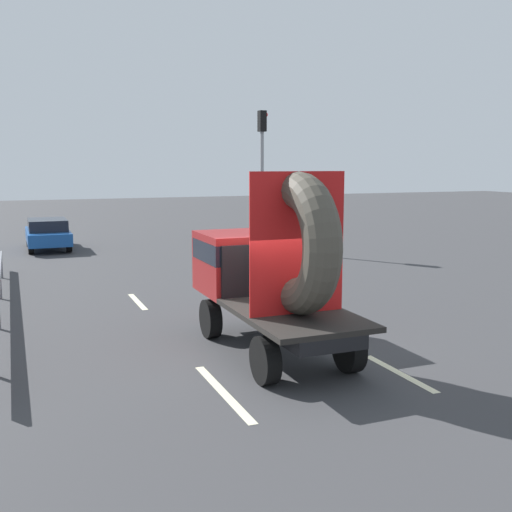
{
  "coord_description": "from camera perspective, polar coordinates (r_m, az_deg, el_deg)",
  "views": [
    {
      "loc": [
        -5.02,
        -10.56,
        3.84
      ],
      "look_at": [
        -0.16,
        1.44,
        1.89
      ],
      "focal_mm": 42.54,
      "sensor_mm": 36.0,
      "label": 1
    }
  ],
  "objects": [
    {
      "name": "distant_sedan",
      "position": [
        29.27,
        -18.99,
        2.05
      ],
      "size": [
        1.83,
        4.27,
        1.39
      ],
      "color": "black",
      "rests_on": "ground_plane"
    },
    {
      "name": "lane_dash_right_near",
      "position": [
        11.8,
        13.31,
        -10.64
      ],
      "size": [
        0.16,
        2.18,
        0.01
      ],
      "primitive_type": "cube",
      "rotation": [
        0.0,
        0.0,
        1.57
      ],
      "color": "beige",
      "rests_on": "ground_plane"
    },
    {
      "name": "traffic_light",
      "position": [
        27.07,
        0.58,
        8.92
      ],
      "size": [
        0.42,
        0.36,
        6.18
      ],
      "color": "gray",
      "rests_on": "ground_plane"
    },
    {
      "name": "lane_dash_left_far",
      "position": [
        17.52,
        -11.08,
        -4.23
      ],
      "size": [
        0.16,
        2.14,
        0.01
      ],
      "primitive_type": "cube",
      "rotation": [
        0.0,
        0.0,
        1.57
      ],
      "color": "beige",
      "rests_on": "ground_plane"
    },
    {
      "name": "ground_plane",
      "position": [
        12.31,
        3.26,
        -9.61
      ],
      "size": [
        120.0,
        120.0,
        0.0
      ],
      "primitive_type": "plane",
      "color": "#38383A"
    },
    {
      "name": "flatbed_truck",
      "position": [
        12.49,
        1.19,
        -1.03
      ],
      "size": [
        2.02,
        5.01,
        3.73
      ],
      "color": "black",
      "rests_on": "ground_plane"
    },
    {
      "name": "lane_dash_right_far",
      "position": [
        18.66,
        -1.03,
        -3.28
      ],
      "size": [
        0.16,
        2.14,
        0.01
      ],
      "primitive_type": "cube",
      "rotation": [
        0.0,
        0.0,
        1.57
      ],
      "color": "beige",
      "rests_on": "ground_plane"
    },
    {
      "name": "lane_dash_left_near",
      "position": [
        10.59,
        -3.11,
        -12.67
      ],
      "size": [
        0.16,
        2.81,
        0.01
      ],
      "primitive_type": "cube",
      "rotation": [
        0.0,
        0.0,
        1.57
      ],
      "color": "beige",
      "rests_on": "ground_plane"
    }
  ]
}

